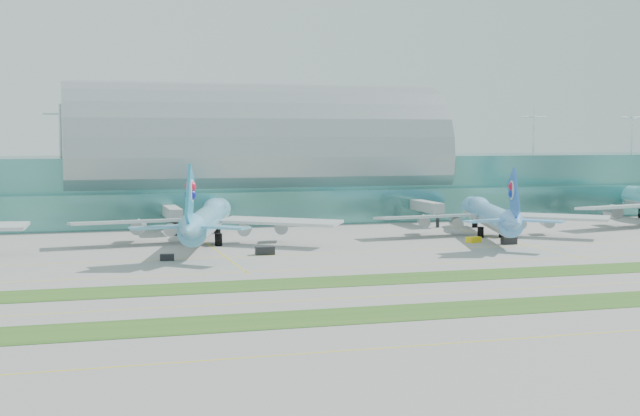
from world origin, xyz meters
name	(u,v)px	position (x,y,z in m)	size (l,w,h in m)	color
ground	(403,280)	(0.00, 0.00, 0.00)	(700.00, 700.00, 0.00)	gray
terminal	(256,174)	(0.01, 128.79, 14.23)	(340.00, 69.10, 36.00)	#3D7A75
grass_strip_near	(471,309)	(0.00, -28.00, 0.04)	(420.00, 12.00, 0.08)	#2D591E
grass_strip_far	(399,278)	(0.00, 2.00, 0.04)	(420.00, 12.00, 0.08)	#2D591E
taxiline_a	(537,337)	(0.00, -48.00, 0.01)	(420.00, 0.35, 0.01)	yellow
taxiline_b	(434,293)	(0.00, -14.00, 0.01)	(420.00, 0.35, 0.01)	yellow
taxiline_c	(371,266)	(0.00, 18.00, 0.01)	(420.00, 0.35, 0.01)	yellow
taxiline_d	(338,253)	(0.00, 40.00, 0.01)	(420.00, 0.35, 0.01)	yellow
airliner_b	(208,218)	(-25.66, 65.21, 6.39)	(64.01, 74.00, 20.71)	#5EAAD0
airliner_c	(489,213)	(48.37, 61.70, 5.94)	(59.10, 68.46, 19.25)	#6DB1EF
gse_c	(167,257)	(-38.67, 38.19, 0.69)	(2.96, 1.62, 1.38)	black
gse_d	(265,251)	(-16.65, 41.60, 0.90)	(4.24, 2.04, 1.80)	black
gse_e	(474,240)	(38.03, 49.26, 0.70)	(3.68, 2.04, 1.40)	yellow
gse_f	(509,241)	(44.76, 43.66, 0.84)	(3.69, 1.81, 1.69)	black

